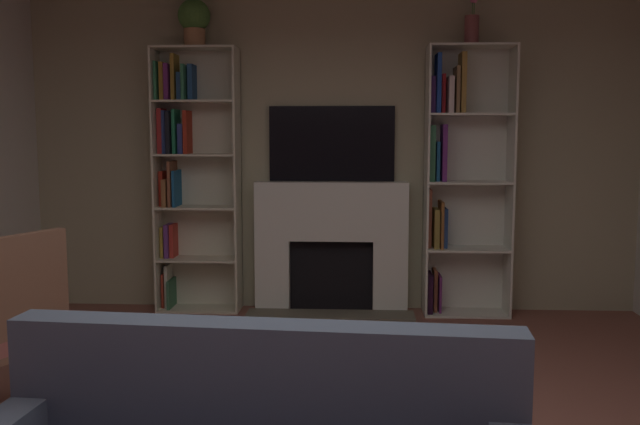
# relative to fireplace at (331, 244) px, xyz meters

# --- Properties ---
(wall_back_accent) EXTENTS (5.44, 0.06, 2.75)m
(wall_back_accent) POSITION_rel_fireplace_xyz_m (0.00, 0.13, 0.78)
(wall_back_accent) COLOR tan
(wall_back_accent) RESTS_ON ground_plane
(fireplace) EXTENTS (1.44, 0.49, 1.14)m
(fireplace) POSITION_rel_fireplace_xyz_m (0.00, 0.00, 0.00)
(fireplace) COLOR white
(fireplace) RESTS_ON ground_plane
(tv) EXTENTS (1.09, 0.06, 0.65)m
(tv) POSITION_rel_fireplace_xyz_m (0.00, 0.07, 0.87)
(tv) COLOR black
(tv) RESTS_ON fireplace
(bookshelf_left) EXTENTS (0.72, 0.31, 2.29)m
(bookshelf_left) POSITION_rel_fireplace_xyz_m (-1.25, -0.01, 0.64)
(bookshelf_left) COLOR beige
(bookshelf_left) RESTS_ON ground_plane
(bookshelf_right) EXTENTS (0.72, 0.33, 2.29)m
(bookshelf_right) POSITION_rel_fireplace_xyz_m (1.08, -0.02, 0.60)
(bookshelf_right) COLOR silver
(bookshelf_right) RESTS_ON ground_plane
(potted_plant) EXTENTS (0.28, 0.28, 0.40)m
(potted_plant) POSITION_rel_fireplace_xyz_m (-1.17, -0.05, 1.92)
(potted_plant) COLOR #A6774E
(potted_plant) RESTS_ON bookshelf_left
(vase_with_flowers) EXTENTS (0.12, 0.12, 0.39)m
(vase_with_flowers) POSITION_rel_fireplace_xyz_m (1.17, -0.05, 1.83)
(vase_with_flowers) COLOR brown
(vase_with_flowers) RESTS_ON bookshelf_right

